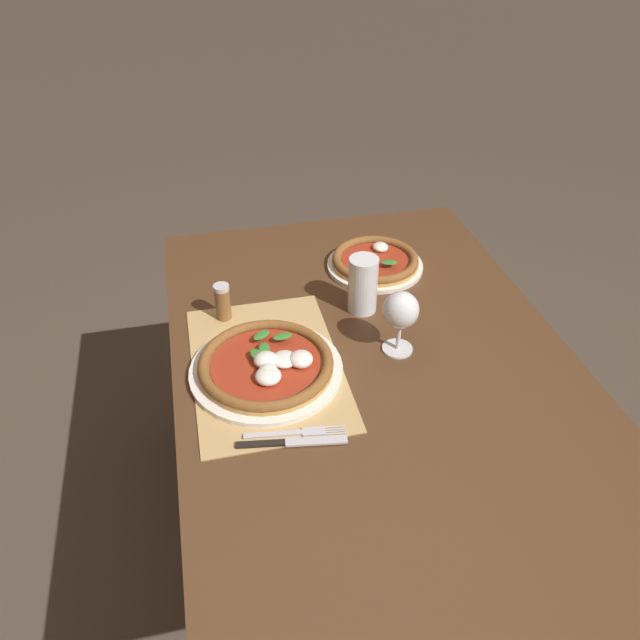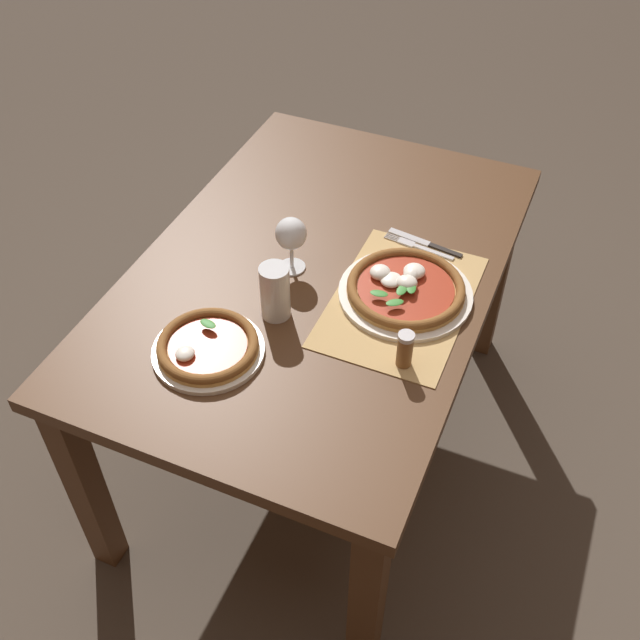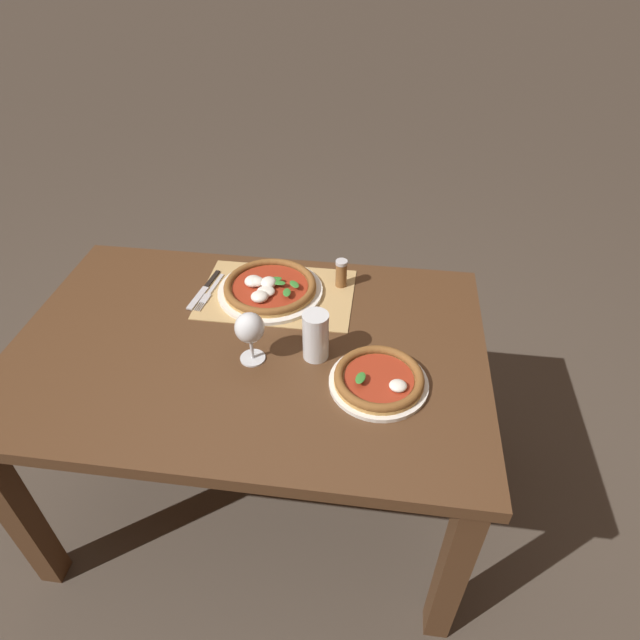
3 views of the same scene
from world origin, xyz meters
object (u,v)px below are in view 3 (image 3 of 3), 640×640
at_px(knife, 204,289).
at_px(pizza_near, 269,288).
at_px(wine_glass, 250,330).
at_px(fork, 210,292).
at_px(pizza_far, 379,379).
at_px(pint_glass, 316,337).
at_px(pepper_shaker, 341,273).

bearing_deg(knife, pizza_near, -176.08).
distance_m(wine_glass, knife, 0.38).
distance_m(pizza_near, fork, 0.19).
bearing_deg(pizza_far, knife, -30.57).
bearing_deg(knife, wine_glass, 128.23).
xyz_separation_m(pizza_near, wine_glass, (-0.01, 0.30, 0.08)).
relative_size(fork, knife, 0.93).
relative_size(pizza_near, pint_glass, 2.31).
xyz_separation_m(pizza_near, pepper_shaker, (-0.22, -0.07, 0.03)).
relative_size(pizza_near, fork, 1.67).
height_order(pizza_near, pint_glass, pint_glass).
distance_m(knife, pepper_shaker, 0.44).
height_order(wine_glass, pint_glass, wine_glass).
distance_m(pint_glass, pepper_shaker, 0.34).
xyz_separation_m(pizza_far, knife, (0.58, -0.34, -0.01)).
height_order(pizza_far, pepper_shaker, pepper_shaker).
distance_m(pizza_far, wine_glass, 0.36).
height_order(pint_glass, knife, pint_glass).
xyz_separation_m(pint_glass, fork, (0.38, -0.24, -0.06)).
bearing_deg(pizza_far, fork, -30.74).
bearing_deg(pizza_near, wine_glass, 92.82).
height_order(wine_glass, pepper_shaker, wine_glass).
xyz_separation_m(pizza_near, pint_glass, (-0.19, 0.27, 0.05)).
distance_m(wine_glass, pint_glass, 0.18).
bearing_deg(wine_glass, pint_glass, -168.09).
height_order(fork, pepper_shaker, pepper_shaker).
bearing_deg(wine_glass, pizza_far, 171.47).
distance_m(fork, pepper_shaker, 0.42).
xyz_separation_m(pint_glass, pepper_shaker, (-0.04, -0.34, -0.02)).
bearing_deg(fork, pepper_shaker, -166.80).
distance_m(fork, knife, 0.02).
relative_size(pizza_near, pepper_shaker, 3.45).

